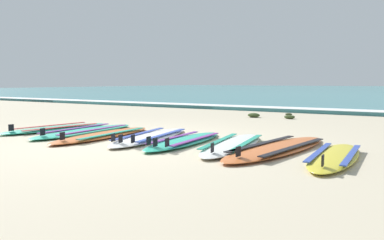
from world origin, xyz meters
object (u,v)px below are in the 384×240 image
surfboard_3 (151,137)px  surfboard_5 (233,144)px  surfboard_6 (278,148)px  surfboard_1 (85,131)px  surfboard_7 (335,156)px  surfboard_0 (56,128)px  surfboard_2 (103,135)px  surfboard_4 (185,141)px

surfboard_3 → surfboard_5: same height
surfboard_5 → surfboard_6: size_ratio=0.88×
surfboard_1 → surfboard_7: same height
surfboard_0 → surfboard_7: bearing=-1.4°
surfboard_0 → surfboard_3: size_ratio=0.94×
surfboard_5 → surfboard_6: (0.62, 0.05, -0.00)m
surfboard_2 → surfboard_7: same height
surfboard_2 → surfboard_6: bearing=5.5°
surfboard_6 → surfboard_7: size_ratio=1.28×
surfboard_6 → surfboard_4: bearing=-175.0°
surfboard_5 → surfboard_6: 0.62m
surfboard_3 → surfboard_7: (2.75, -0.17, -0.00)m
surfboard_1 → surfboard_7: bearing=-1.6°
surfboard_0 → surfboard_2: same height
surfboard_5 → surfboard_7: bearing=-6.9°
surfboard_6 → surfboard_7: 0.77m
surfboard_1 → surfboard_6: (3.40, 0.09, -0.00)m
surfboard_2 → surfboard_4: (1.45, 0.15, 0.00)m
surfboard_2 → surfboard_6: 2.81m
surfboard_1 → surfboard_5: bearing=1.0°
surfboard_6 → surfboard_5: bearing=-175.8°
surfboard_0 → surfboard_1: 0.75m
surfboard_3 → surfboard_6: size_ratio=0.91×
surfboard_4 → surfboard_6: same height
surfboard_3 → surfboard_4: bearing=-6.2°
surfboard_6 → surfboard_0: bearing=-178.8°
surfboard_5 → surfboard_6: bearing=4.2°
surfboard_0 → surfboard_2: 1.36m
surfboard_6 → surfboard_7: same height
surfboard_0 → surfboard_5: size_ratio=0.97×
surfboard_4 → surfboard_6: 1.35m
surfboard_0 → surfboard_6: 4.15m
surfboard_1 → surfboard_3: size_ratio=1.01×
surfboard_3 → surfboard_6: 2.02m
surfboard_0 → surfboard_7: same height
surfboard_1 → surfboard_7: (4.14, -0.12, 0.00)m
surfboard_2 → surfboard_7: (3.54, 0.06, 0.00)m
surfboard_6 → surfboard_7: bearing=-15.9°
surfboard_7 → surfboard_1: bearing=178.4°
surfboard_1 → surfboard_5: 2.78m
surfboard_4 → surfboard_6: bearing=5.0°
surfboard_1 → surfboard_5: size_ratio=1.04×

